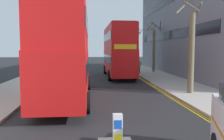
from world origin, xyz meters
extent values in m
cube|color=#ADA89E|center=(6.50, 16.00, 0.07)|extent=(4.00, 80.00, 0.14)
cube|color=#ADA89E|center=(-6.50, 16.00, 0.07)|extent=(4.00, 80.00, 0.14)
cube|color=yellow|center=(4.40, 14.00, 0.00)|extent=(0.10, 56.00, 0.01)
cube|color=yellow|center=(4.24, 14.00, 0.00)|extent=(0.10, 56.00, 0.01)
cube|color=white|center=(0.00, 3.18, 0.73)|extent=(0.28, 0.20, 0.95)
cube|color=blue|center=(0.00, 3.08, 0.92)|extent=(0.22, 0.01, 0.26)
cube|color=yellow|center=(0.00, 3.08, 0.54)|extent=(0.22, 0.01, 0.20)
cube|color=red|center=(-2.25, 11.10, 1.74)|extent=(2.56, 10.81, 2.60)
cube|color=red|center=(-2.25, 11.10, 4.29)|extent=(2.51, 10.60, 2.50)
cube|color=black|center=(-2.25, 11.10, 2.04)|extent=(2.59, 10.38, 0.84)
cube|color=black|center=(-2.25, 11.10, 4.39)|extent=(2.57, 10.17, 0.80)
cube|color=yellow|center=(-2.28, 16.47, 3.29)|extent=(2.00, 0.07, 0.44)
cube|color=maroon|center=(-2.25, 11.10, 5.59)|extent=(2.30, 9.73, 0.10)
cylinder|color=black|center=(-3.52, 14.44, 0.52)|extent=(0.31, 1.04, 1.04)
cylinder|color=black|center=(-1.02, 14.45, 0.52)|extent=(0.31, 1.04, 1.04)
cylinder|color=black|center=(-3.49, 7.74, 0.52)|extent=(0.31, 1.04, 1.04)
cylinder|color=black|center=(-0.99, 7.75, 0.52)|extent=(0.31, 1.04, 1.04)
cube|color=red|center=(2.17, 22.75, 1.74)|extent=(2.61, 10.83, 2.60)
cube|color=red|center=(2.17, 22.75, 4.29)|extent=(2.56, 10.61, 2.50)
cube|color=black|center=(2.17, 22.75, 2.04)|extent=(2.64, 10.39, 0.84)
cube|color=black|center=(2.17, 22.75, 4.39)|extent=(2.63, 10.18, 0.80)
cube|color=yellow|center=(2.23, 17.37, 3.29)|extent=(2.00, 0.08, 0.44)
cube|color=maroon|center=(2.17, 22.75, 5.59)|extent=(2.35, 9.74, 0.10)
cylinder|color=black|center=(3.46, 19.42, 0.52)|extent=(0.31, 1.04, 1.04)
cylinder|color=black|center=(0.96, 19.39, 0.52)|extent=(0.31, 1.04, 1.04)
cylinder|color=black|center=(3.39, 26.12, 0.52)|extent=(0.31, 1.04, 1.04)
cylinder|color=black|center=(0.89, 26.09, 0.52)|extent=(0.31, 1.04, 1.04)
cylinder|color=#2D2D38|center=(4.97, 24.73, 0.56)|extent=(0.22, 0.22, 0.85)
cube|color=#338C4C|center=(4.97, 24.73, 1.27)|extent=(0.34, 0.22, 0.56)
sphere|color=#9E7051|center=(4.97, 24.73, 1.66)|extent=(0.20, 0.20, 0.20)
cylinder|color=#6B6047|center=(5.89, 11.86, 2.80)|extent=(0.40, 0.40, 5.31)
cylinder|color=#6B6047|center=(6.32, 11.85, 5.75)|extent=(0.15, 0.92, 0.69)
cylinder|color=#6B6047|center=(5.51, 12.50, 5.97)|extent=(1.37, 0.89, 1.12)
cylinder|color=#6B6047|center=(5.65, 11.44, 5.79)|extent=(0.95, 0.61, 0.77)
cylinder|color=#6B6047|center=(7.35, 27.03, 2.83)|extent=(0.35, 0.35, 5.38)
cylinder|color=#6B6047|center=(8.10, 26.85, 6.06)|extent=(0.50, 1.58, 1.17)
cylinder|color=#6B6047|center=(7.38, 27.47, 5.83)|extent=(0.94, 0.19, 0.70)
cylinder|color=#6B6047|center=(6.91, 27.51, 5.97)|extent=(1.07, 0.99, 0.99)
cylinder|color=#6B6047|center=(6.69, 26.71, 6.03)|extent=(0.77, 1.41, 1.11)
cylinder|color=#6B6047|center=(7.40, 26.31, 6.03)|extent=(1.51, 0.23, 1.10)
cylinder|color=#6B6047|center=(7.73, 39.93, 3.00)|extent=(0.32, 0.32, 5.72)
cylinder|color=#6B6047|center=(8.30, 40.10, 6.27)|extent=(0.47, 1.22, 0.91)
cylinder|color=#6B6047|center=(7.28, 40.51, 6.37)|extent=(1.27, 1.01, 1.10)
cylinder|color=#6B6047|center=(7.33, 39.23, 6.41)|extent=(1.48, 0.91, 1.20)
cylinder|color=#6B6047|center=(5.86, 33.92, 3.10)|extent=(0.33, 0.33, 5.92)
cylinder|color=#6B6047|center=(6.35, 34.06, 6.42)|extent=(0.40, 1.06, 0.80)
cylinder|color=#6B6047|center=(6.21, 34.47, 6.52)|extent=(1.21, 0.83, 1.00)
cylinder|color=#6B6047|center=(5.54, 34.30, 6.41)|extent=(0.88, 0.77, 0.78)
cylinder|color=#6B6047|center=(5.38, 33.53, 6.50)|extent=(0.91, 1.08, 0.96)
cylinder|color=#6B6047|center=(5.94, 33.13, 6.62)|extent=(1.64, 0.27, 1.19)
cube|color=slate|center=(13.50, 25.31, 6.26)|extent=(10.00, 28.00, 12.52)
cube|color=black|center=(8.48, 25.31, 9.02)|extent=(0.04, 24.64, 1.00)
cube|color=black|center=(8.48, 25.31, 4.76)|extent=(0.04, 24.64, 1.00)
camera|label=1|loc=(-0.73, -3.54, 3.09)|focal=38.15mm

